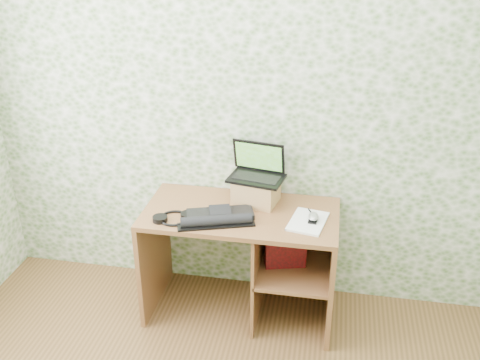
% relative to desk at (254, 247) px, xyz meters
% --- Properties ---
extents(wall_back, '(3.50, 0.00, 3.50)m').
position_rel_desk_xyz_m(wall_back, '(-0.08, 0.28, 0.82)').
color(wall_back, silver).
rests_on(wall_back, ground).
extents(desk, '(1.20, 0.60, 0.75)m').
position_rel_desk_xyz_m(desk, '(0.00, 0.00, 0.00)').
color(desk, brown).
rests_on(desk, floor).
extents(riser, '(0.30, 0.26, 0.16)m').
position_rel_desk_xyz_m(riser, '(-0.01, 0.12, 0.35)').
color(riser, '#A77B4B').
rests_on(riser, desk).
extents(laptop, '(0.37, 0.29, 0.22)m').
position_rel_desk_xyz_m(laptop, '(-0.01, 0.15, 0.48)').
color(laptop, black).
rests_on(laptop, riser).
extents(keyboard, '(0.46, 0.36, 0.06)m').
position_rel_desk_xyz_m(keyboard, '(-0.19, -0.16, 0.29)').
color(keyboard, black).
rests_on(keyboard, desk).
extents(headphones, '(0.24, 0.24, 0.03)m').
position_rel_desk_xyz_m(headphones, '(-0.45, -0.19, 0.28)').
color(headphones, black).
rests_on(headphones, desk).
extents(notepad, '(0.25, 0.32, 0.01)m').
position_rel_desk_xyz_m(notepad, '(0.34, -0.09, 0.28)').
color(notepad, silver).
rests_on(notepad, desk).
extents(mouse, '(0.07, 0.10, 0.03)m').
position_rel_desk_xyz_m(mouse, '(0.37, -0.08, 0.30)').
color(mouse, '#B6B6B8').
rests_on(mouse, notepad).
extents(pen, '(0.06, 0.14, 0.01)m').
position_rel_desk_xyz_m(pen, '(0.36, -0.01, 0.29)').
color(pen, black).
rests_on(pen, notepad).
extents(red_box, '(0.27, 0.14, 0.31)m').
position_rel_desk_xyz_m(red_box, '(0.21, -0.03, 0.06)').
color(red_box, maroon).
rests_on(red_box, desk).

